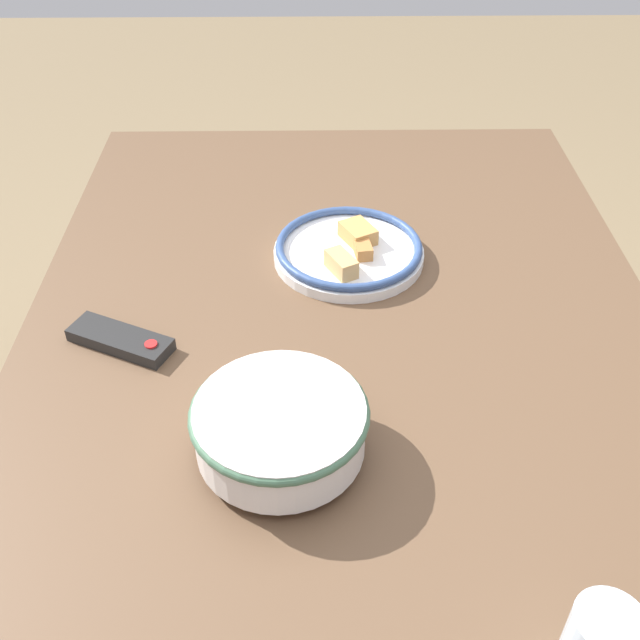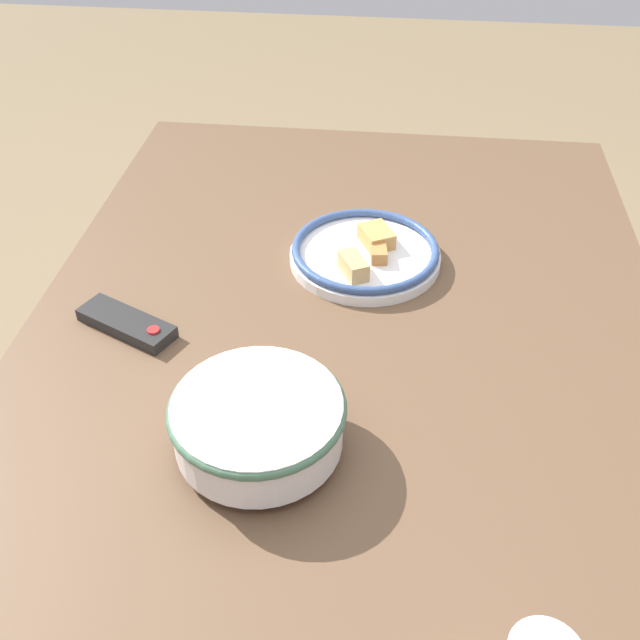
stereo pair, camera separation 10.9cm
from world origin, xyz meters
name	(u,v)px [view 2 (the right image)]	position (x,y,z in m)	size (l,w,h in m)	color
ground_plane	(335,634)	(0.00, 0.00, 0.00)	(8.00, 8.00, 0.00)	#7F6B4C
dining_table	(340,405)	(0.00, 0.00, 0.67)	(1.56, 0.99, 0.75)	brown
noodle_bowl	(258,422)	(-0.16, 0.09, 0.79)	(0.22, 0.22, 0.08)	silver
food_plate	(365,253)	(0.27, -0.02, 0.76)	(0.26, 0.26, 0.05)	white
tv_remote	(127,323)	(0.05, 0.33, 0.76)	(0.12, 0.17, 0.02)	black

